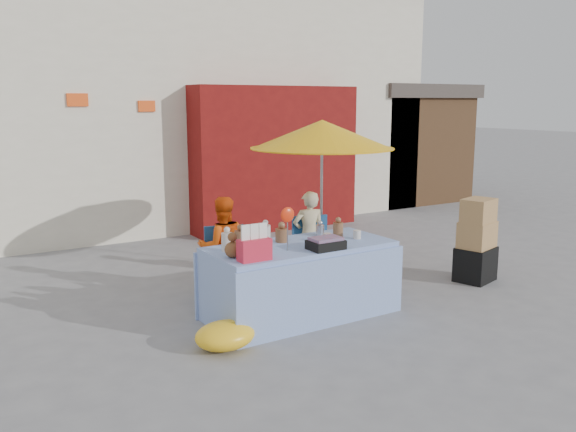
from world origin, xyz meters
TOP-DOWN VIEW (x-y plane):
  - ground at (0.00, 0.00)m, footprint 80.00×80.00m
  - backdrop at (0.52, 7.52)m, footprint 14.00×8.00m
  - market_table at (0.02, -0.00)m, footprint 2.10×1.00m
  - chair_left at (-0.38, 0.96)m, footprint 0.58×0.57m
  - chair_right at (0.87, 0.96)m, footprint 0.58×0.57m
  - vendor_orange at (-0.39, 1.09)m, footprint 0.69×0.59m
  - vendor_beige at (0.86, 1.09)m, footprint 0.49×0.38m
  - umbrella at (1.16, 1.24)m, footprint 1.90×1.90m
  - box_stack at (2.70, -0.10)m, footprint 0.59×0.53m
  - tarp_bundle at (-1.09, -0.41)m, footprint 0.64×0.53m

SIDE VIEW (x-z plane):
  - ground at x=0.00m, z-range 0.00..0.00m
  - tarp_bundle at x=-1.09m, z-range 0.00..0.27m
  - chair_left at x=-0.38m, z-range -0.17..0.68m
  - chair_right at x=0.87m, z-range -0.17..0.68m
  - market_table at x=0.02m, z-range -0.22..1.04m
  - box_stack at x=2.70m, z-range -0.04..1.05m
  - vendor_beige at x=0.86m, z-range 0.00..1.19m
  - vendor_orange at x=-0.39m, z-range 0.00..1.22m
  - umbrella at x=1.16m, z-range 0.85..2.94m
  - backdrop at x=0.52m, z-range -0.80..7.00m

